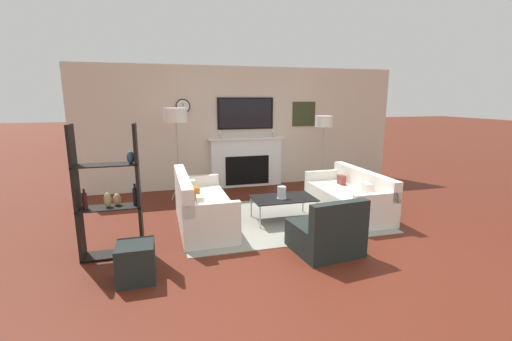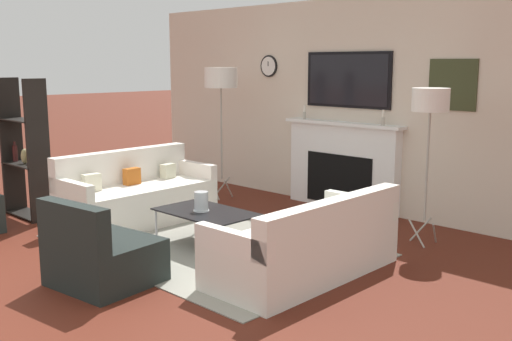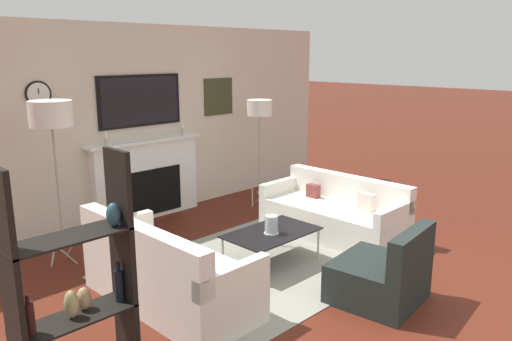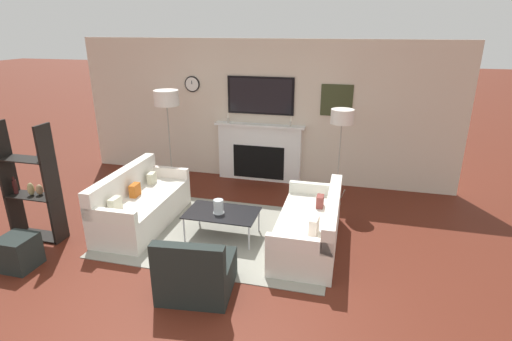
{
  "view_description": "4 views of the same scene",
  "coord_description": "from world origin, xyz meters",
  "px_view_note": "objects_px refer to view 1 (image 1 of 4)",
  "views": [
    {
      "loc": [
        -1.83,
        -3.31,
        2.0
      ],
      "look_at": [
        -0.29,
        2.32,
        0.77
      ],
      "focal_mm": 24.0,
      "sensor_mm": 36.0,
      "label": 1
    },
    {
      "loc": [
        4.54,
        -2.08,
        1.87
      ],
      "look_at": [
        0.18,
        2.41,
        0.75
      ],
      "focal_mm": 42.0,
      "sensor_mm": 36.0,
      "label": 2
    },
    {
      "loc": [
        -3.75,
        -1.72,
        2.31
      ],
      "look_at": [
        0.07,
        2.1,
        1.03
      ],
      "focal_mm": 35.0,
      "sensor_mm": 36.0,
      "label": 3
    },
    {
      "loc": [
        1.8,
        -3.07,
        2.9
      ],
      "look_at": [
        0.35,
        2.6,
        0.79
      ],
      "focal_mm": 28.0,
      "sensor_mm": 36.0,
      "label": 4
    }
  ],
  "objects_px": {
    "floor_lamp_right": "(324,123)",
    "couch_right": "(349,198)",
    "coffee_table": "(283,199)",
    "floor_lamp_left": "(176,116)",
    "couch_left": "(201,208)",
    "hurricane_candle": "(281,193)",
    "ottoman": "(136,262)",
    "shelf_unit": "(110,195)",
    "armchair": "(327,234)"
  },
  "relations": [
    {
      "from": "hurricane_candle",
      "to": "ottoman",
      "type": "bearing_deg",
      "value": -148.06
    },
    {
      "from": "couch_left",
      "to": "coffee_table",
      "type": "height_order",
      "value": "couch_left"
    },
    {
      "from": "ottoman",
      "to": "coffee_table",
      "type": "bearing_deg",
      "value": 31.96
    },
    {
      "from": "armchair",
      "to": "ottoman",
      "type": "bearing_deg",
      "value": -177.93
    },
    {
      "from": "floor_lamp_left",
      "to": "hurricane_candle",
      "type": "bearing_deg",
      "value": -47.86
    },
    {
      "from": "couch_left",
      "to": "ottoman",
      "type": "distance_m",
      "value": 1.72
    },
    {
      "from": "hurricane_candle",
      "to": "armchair",
      "type": "bearing_deg",
      "value": -82.01
    },
    {
      "from": "ottoman",
      "to": "armchair",
      "type": "bearing_deg",
      "value": 2.07
    },
    {
      "from": "couch_left",
      "to": "armchair",
      "type": "bearing_deg",
      "value": -43.06
    },
    {
      "from": "couch_left",
      "to": "hurricane_candle",
      "type": "height_order",
      "value": "couch_left"
    },
    {
      "from": "floor_lamp_left",
      "to": "floor_lamp_right",
      "type": "distance_m",
      "value": 3.14
    },
    {
      "from": "couch_left",
      "to": "floor_lamp_left",
      "type": "bearing_deg",
      "value": 99.01
    },
    {
      "from": "coffee_table",
      "to": "floor_lamp_right",
      "type": "distance_m",
      "value": 2.54
    },
    {
      "from": "couch_right",
      "to": "floor_lamp_left",
      "type": "xyz_separation_m",
      "value": [
        -2.88,
        1.62,
        1.4
      ]
    },
    {
      "from": "couch_right",
      "to": "coffee_table",
      "type": "bearing_deg",
      "value": -176.4
    },
    {
      "from": "couch_right",
      "to": "coffee_table",
      "type": "distance_m",
      "value": 1.28
    },
    {
      "from": "couch_left",
      "to": "ottoman",
      "type": "bearing_deg",
      "value": -120.98
    },
    {
      "from": "coffee_table",
      "to": "floor_lamp_left",
      "type": "xyz_separation_m",
      "value": [
        -1.61,
        1.7,
        1.3
      ]
    },
    {
      "from": "floor_lamp_left",
      "to": "floor_lamp_right",
      "type": "relative_size",
      "value": 1.12
    },
    {
      "from": "couch_left",
      "to": "armchair",
      "type": "relative_size",
      "value": 2.09
    },
    {
      "from": "armchair",
      "to": "floor_lamp_left",
      "type": "xyz_separation_m",
      "value": [
        -1.74,
        3.01,
        1.41
      ]
    },
    {
      "from": "floor_lamp_left",
      "to": "ottoman",
      "type": "distance_m",
      "value": 3.47
    },
    {
      "from": "couch_left",
      "to": "floor_lamp_left",
      "type": "relative_size",
      "value": 1.0
    },
    {
      "from": "couch_right",
      "to": "armchair",
      "type": "bearing_deg",
      "value": -129.26
    },
    {
      "from": "coffee_table",
      "to": "floor_lamp_right",
      "type": "xyz_separation_m",
      "value": [
        1.53,
        1.7,
        1.12
      ]
    },
    {
      "from": "hurricane_candle",
      "to": "coffee_table",
      "type": "bearing_deg",
      "value": 32.93
    },
    {
      "from": "couch_left",
      "to": "hurricane_candle",
      "type": "relative_size",
      "value": 9.11
    },
    {
      "from": "couch_left",
      "to": "floor_lamp_left",
      "type": "distance_m",
      "value": 2.13
    },
    {
      "from": "couch_right",
      "to": "floor_lamp_right",
      "type": "bearing_deg",
      "value": 80.95
    },
    {
      "from": "armchair",
      "to": "coffee_table",
      "type": "relative_size",
      "value": 0.85
    },
    {
      "from": "floor_lamp_right",
      "to": "ottoman",
      "type": "distance_m",
      "value": 5.04
    },
    {
      "from": "shelf_unit",
      "to": "coffee_table",
      "type": "bearing_deg",
      "value": 14.96
    },
    {
      "from": "floor_lamp_right",
      "to": "ottoman",
      "type": "xyz_separation_m",
      "value": [
        -3.76,
        -3.09,
        -1.27
      ]
    },
    {
      "from": "coffee_table",
      "to": "floor_lamp_left",
      "type": "distance_m",
      "value": 2.67
    },
    {
      "from": "shelf_unit",
      "to": "floor_lamp_right",
      "type": "bearing_deg",
      "value": 30.25
    },
    {
      "from": "couch_right",
      "to": "hurricane_candle",
      "type": "distance_m",
      "value": 1.34
    },
    {
      "from": "armchair",
      "to": "floor_lamp_left",
      "type": "distance_m",
      "value": 3.75
    },
    {
      "from": "hurricane_candle",
      "to": "ottoman",
      "type": "xyz_separation_m",
      "value": [
        -2.19,
        -1.37,
        -0.26
      ]
    },
    {
      "from": "hurricane_candle",
      "to": "shelf_unit",
      "type": "xyz_separation_m",
      "value": [
        -2.51,
        -0.65,
        0.33
      ]
    },
    {
      "from": "hurricane_candle",
      "to": "floor_lamp_right",
      "type": "bearing_deg",
      "value": 47.68
    },
    {
      "from": "coffee_table",
      "to": "hurricane_candle",
      "type": "height_order",
      "value": "hurricane_candle"
    },
    {
      "from": "armchair",
      "to": "ottoman",
      "type": "distance_m",
      "value": 2.37
    },
    {
      "from": "floor_lamp_right",
      "to": "floor_lamp_left",
      "type": "bearing_deg",
      "value": 180.0
    },
    {
      "from": "shelf_unit",
      "to": "floor_lamp_left",
      "type": "bearing_deg",
      "value": 68.34
    },
    {
      "from": "floor_lamp_right",
      "to": "shelf_unit",
      "type": "bearing_deg",
      "value": -149.75
    },
    {
      "from": "couch_right",
      "to": "hurricane_candle",
      "type": "xyz_separation_m",
      "value": [
        -1.32,
        -0.11,
        0.21
      ]
    },
    {
      "from": "floor_lamp_right",
      "to": "couch_right",
      "type": "bearing_deg",
      "value": -99.05
    },
    {
      "from": "couch_left",
      "to": "floor_lamp_right",
      "type": "relative_size",
      "value": 1.12
    },
    {
      "from": "armchair",
      "to": "coffee_table",
      "type": "bearing_deg",
      "value": 95.89
    },
    {
      "from": "coffee_table",
      "to": "hurricane_candle",
      "type": "distance_m",
      "value": 0.12
    }
  ]
}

